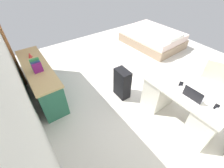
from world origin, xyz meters
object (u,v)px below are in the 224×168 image
(desk, at_px, (180,104))
(bed, at_px, (153,38))
(credenza, at_px, (41,81))
(suitcase_black, at_px, (122,83))
(cell_phone_by_mouse, at_px, (181,84))
(figurine_small, at_px, (30,55))
(cell_phone_near_laptop, at_px, (217,107))
(office_chair, at_px, (209,87))
(laptop, at_px, (194,96))
(computer_mouse, at_px, (181,87))

(desk, bearing_deg, bed, -37.34)
(credenza, distance_m, suitcase_black, 1.76)
(cell_phone_by_mouse, bearing_deg, credenza, 20.15)
(figurine_small, bearing_deg, credenza, -179.79)
(desk, relative_size, cell_phone_near_laptop, 10.75)
(office_chair, distance_m, cell_phone_by_mouse, 0.85)
(figurine_small, bearing_deg, laptop, -146.09)
(laptop, relative_size, cell_phone_by_mouse, 2.33)
(cell_phone_near_laptop, height_order, cell_phone_by_mouse, same)
(cell_phone_by_mouse, height_order, figurine_small, figurine_small)
(office_chair, distance_m, bed, 2.78)
(suitcase_black, distance_m, figurine_small, 2.09)
(desk, height_order, cell_phone_by_mouse, cell_phone_by_mouse)
(desk, height_order, cell_phone_near_laptop, cell_phone_near_laptop)
(laptop, distance_m, figurine_small, 3.30)
(desk, relative_size, bed, 0.74)
(bed, height_order, computer_mouse, computer_mouse)
(cell_phone_by_mouse, distance_m, figurine_small, 3.12)
(cell_phone_by_mouse, bearing_deg, figurine_small, 14.80)
(office_chair, height_order, laptop, office_chair)
(desk, bearing_deg, suitcase_black, 23.63)
(desk, distance_m, laptop, 0.43)
(cell_phone_near_laptop, height_order, figurine_small, figurine_small)
(laptop, xyz_separation_m, cell_phone_by_mouse, (0.32, -0.13, -0.04))
(laptop, distance_m, cell_phone_by_mouse, 0.35)
(office_chair, height_order, cell_phone_near_laptop, office_chair)
(suitcase_black, relative_size, figurine_small, 6.16)
(credenza, xyz_separation_m, laptop, (-2.32, -1.84, 0.39))
(bed, relative_size, cell_phone_by_mouse, 14.56)
(bed, xyz_separation_m, cell_phone_by_mouse, (-2.34, 1.84, 0.49))
(suitcase_black, distance_m, laptop, 1.41)
(suitcase_black, relative_size, cell_phone_by_mouse, 4.98)
(office_chair, height_order, credenza, office_chair)
(cell_phone_near_laptop, bearing_deg, desk, -3.14)
(desk, xyz_separation_m, computer_mouse, (0.10, 0.03, 0.36))
(desk, bearing_deg, computer_mouse, 14.42)
(desk, height_order, office_chair, office_chair)
(office_chair, xyz_separation_m, cell_phone_near_laptop, (-0.42, 0.77, 0.31))
(bed, xyz_separation_m, cell_phone_near_laptop, (-2.98, 1.84, 0.49))
(bed, xyz_separation_m, suitcase_black, (-1.38, 2.39, 0.10))
(desk, xyz_separation_m, bed, (2.50, -1.91, -0.14))
(laptop, relative_size, cell_phone_near_laptop, 2.33)
(cell_phone_near_laptop, bearing_deg, credenza, 25.91)
(computer_mouse, relative_size, cell_phone_near_laptop, 0.74)
(bed, height_order, laptop, laptop)
(cell_phone_near_laptop, distance_m, figurine_small, 3.64)
(credenza, distance_m, bed, 3.82)
(bed, bearing_deg, laptop, 143.55)
(bed, bearing_deg, figurine_small, 88.81)
(cell_phone_by_mouse, bearing_deg, office_chair, -130.44)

